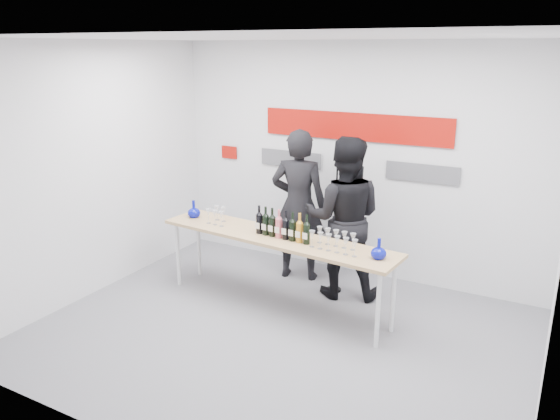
{
  "coord_description": "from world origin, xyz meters",
  "views": [
    {
      "loc": [
        2.48,
        -4.51,
        2.92
      ],
      "look_at": [
        -0.34,
        0.65,
        1.15
      ],
      "focal_mm": 35.0,
      "sensor_mm": 36.0,
      "label": 1
    }
  ],
  "objects": [
    {
      "name": "signage",
      "position": [
        -0.06,
        1.97,
        1.81
      ],
      "size": [
        3.38,
        0.02,
        0.79
      ],
      "color": "#A20E06",
      "rests_on": "back_wall"
    },
    {
      "name": "wine_bottles",
      "position": [
        -0.24,
        0.51,
        1.04
      ],
      "size": [
        0.71,
        0.14,
        0.33
      ],
      "rotation": [
        0.0,
        0.0,
        -0.09
      ],
      "color": "black",
      "rests_on": "tasting_table"
    },
    {
      "name": "back_wall",
      "position": [
        0.0,
        2.0,
        1.5
      ],
      "size": [
        5.0,
        0.04,
        3.0
      ],
      "primitive_type": "cube",
      "color": "silver",
      "rests_on": "ground"
    },
    {
      "name": "tasting_table",
      "position": [
        -0.34,
        0.55,
        0.81
      ],
      "size": [
        2.95,
        0.85,
        0.87
      ],
      "rotation": [
        0.0,
        0.0,
        -0.09
      ],
      "color": "tan",
      "rests_on": "ground"
    },
    {
      "name": "mic_stand",
      "position": [
        0.08,
        1.27,
        0.5
      ],
      "size": [
        0.19,
        0.19,
        1.63
      ],
      "rotation": [
        0.0,
        0.0,
        -0.03
      ],
      "color": "black",
      "rests_on": "ground"
    },
    {
      "name": "glasses_left",
      "position": [
        -1.19,
        0.61,
        0.96
      ],
      "size": [
        0.26,
        0.24,
        0.18
      ],
      "color": "silver",
      "rests_on": "tasting_table"
    },
    {
      "name": "ground",
      "position": [
        0.0,
        0.0,
        0.0
      ],
      "size": [
        5.0,
        5.0,
        0.0
      ],
      "primitive_type": "plane",
      "color": "slate",
      "rests_on": "ground"
    },
    {
      "name": "presenter_left",
      "position": [
        -0.51,
        1.45,
        0.98
      ],
      "size": [
        0.8,
        0.63,
        1.96
      ],
      "primitive_type": "imported",
      "rotation": [
        0.0,
        0.0,
        3.38
      ],
      "color": "black",
      "rests_on": "ground"
    },
    {
      "name": "decanter_right",
      "position": [
        0.9,
        0.45,
        0.98
      ],
      "size": [
        0.16,
        0.16,
        0.21
      ],
      "primitive_type": null,
      "color": "#080E93",
      "rests_on": "tasting_table"
    },
    {
      "name": "presenter_right",
      "position": [
        0.2,
        1.24,
        0.97
      ],
      "size": [
        1.13,
        0.99,
        1.95
      ],
      "primitive_type": "imported",
      "rotation": [
        0.0,
        0.0,
        3.45
      ],
      "color": "black",
      "rests_on": "ground"
    },
    {
      "name": "glasses_right",
      "position": [
        0.4,
        0.48,
        0.96
      ],
      "size": [
        0.56,
        0.27,
        0.18
      ],
      "color": "silver",
      "rests_on": "tasting_table"
    },
    {
      "name": "decanter_left",
      "position": [
        -1.58,
        0.68,
        0.98
      ],
      "size": [
        0.16,
        0.16,
        0.21
      ],
      "primitive_type": null,
      "color": "#080E93",
      "rests_on": "tasting_table"
    }
  ]
}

